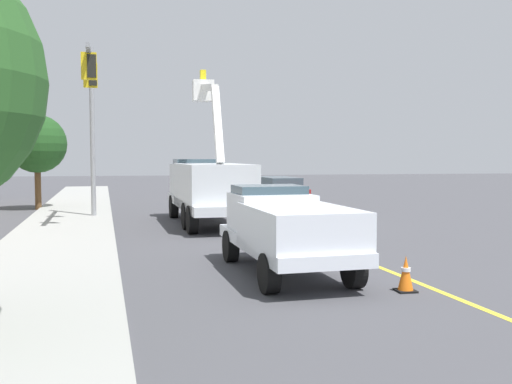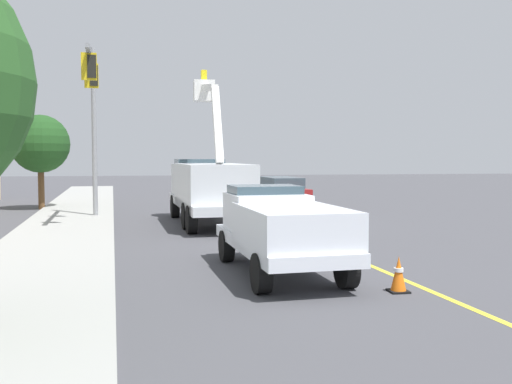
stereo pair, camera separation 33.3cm
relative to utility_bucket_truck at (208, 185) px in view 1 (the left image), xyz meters
name	(u,v)px [view 1 (the left image)]	position (x,y,z in m)	size (l,w,h in m)	color
ground	(268,223)	(-0.07, -2.56, -1.61)	(120.00, 120.00, 0.00)	#47474C
sidewalk_far_side	(66,227)	(-0.69, 5.63, -1.55)	(60.00, 3.60, 0.12)	#9E9E99
lane_centre_stripe	(268,222)	(-0.07, -2.56, -1.60)	(50.00, 0.16, 0.01)	yellow
utility_bucket_truck	(208,185)	(0.00, 0.00, 0.00)	(8.37, 3.11, 6.59)	silver
service_pickup_truck	(286,228)	(-10.54, -0.80, -0.49)	(5.74, 2.53, 2.06)	white
passing_minivan	(279,190)	(6.37, -4.49, -0.63)	(4.93, 2.26, 1.69)	maroon
traffic_cone_leading	(406,274)	(-12.78, -2.83, -1.23)	(0.40, 0.40, 0.76)	black
traffic_cone_mid_front	(291,227)	(-4.30, -2.50, -1.26)	(0.40, 0.40, 0.70)	black
traffic_cone_mid_rear	(236,205)	(4.35, -1.82, -1.23)	(0.40, 0.40, 0.76)	black
traffic_signal_mast	(91,101)	(1.35, 4.77, 3.54)	(6.36, 0.77, 7.72)	gray
street_tree_right	(37,144)	(7.90, 8.19, 1.85)	(3.07, 3.07, 5.01)	brown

